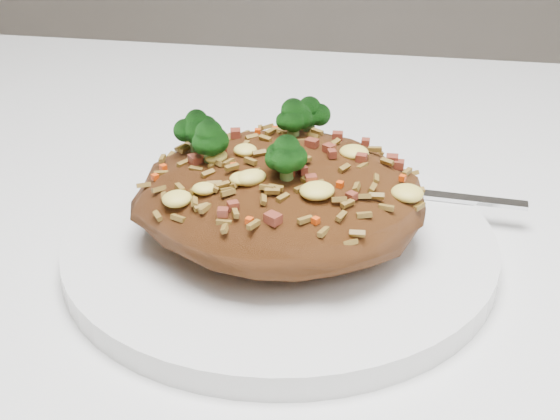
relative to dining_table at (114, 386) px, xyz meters
The scene contains 4 objects.
dining_table is the anchor object (origin of this frame).
plate 0.14m from the dining_table, 13.80° to the left, with size 0.24×0.24×0.01m, color white.
fried_rice 0.17m from the dining_table, 14.38° to the left, with size 0.16×0.14×0.07m.
fork 0.21m from the dining_table, 26.51° to the left, with size 0.16×0.03×0.00m.
Camera 1 is at (0.16, -0.34, 0.99)m, focal length 50.00 mm.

